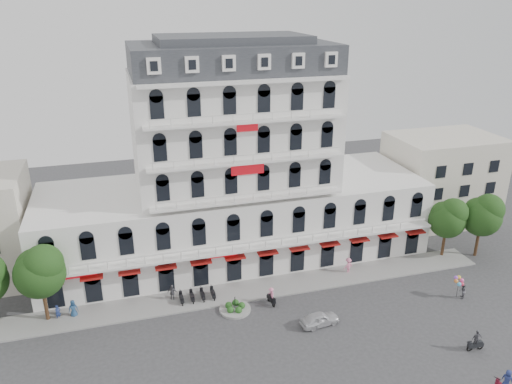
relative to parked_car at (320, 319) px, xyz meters
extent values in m
plane|color=#38383A|center=(-4.27, -1.47, -0.66)|extent=(120.00, 120.00, 0.00)
cube|color=gray|center=(-4.27, 7.53, -0.58)|extent=(53.00, 4.00, 0.16)
cube|color=silver|center=(-4.27, 16.53, 3.84)|extent=(45.00, 14.00, 9.00)
cube|color=silver|center=(-4.27, 16.53, 14.84)|extent=(22.00, 12.00, 13.00)
cube|color=#2D3035|center=(-4.27, 16.53, 22.84)|extent=(21.56, 11.76, 3.00)
cube|color=#2D3035|center=(-4.27, 16.53, 24.74)|extent=(15.84, 8.64, 0.80)
cube|color=#A31714|center=(-4.27, 9.03, 2.84)|extent=(40.50, 1.00, 0.15)
cube|color=red|center=(-4.27, 10.41, 12.34)|extent=(3.50, 0.10, 1.40)
cube|color=beige|center=(25.73, 18.53, 5.34)|extent=(14.00, 10.00, 12.00)
cylinder|color=gray|center=(-7.27, 4.53, -0.54)|extent=(3.20, 3.20, 0.24)
cylinder|color=black|center=(-7.27, 4.53, 0.24)|extent=(0.08, 0.08, 1.40)
sphere|color=#224C19|center=(-6.57, 4.53, -0.21)|extent=(0.70, 0.70, 0.70)
sphere|color=#224C19|center=(-7.05, 5.20, -0.21)|extent=(0.70, 0.70, 0.70)
sphere|color=#224C19|center=(-7.84, 4.95, -0.21)|extent=(0.70, 0.70, 0.70)
sphere|color=#224C19|center=(-7.85, 4.13, -0.21)|extent=(0.70, 0.70, 0.70)
sphere|color=#224C19|center=(-7.08, 3.86, -0.21)|extent=(0.70, 0.70, 0.70)
cylinder|color=#382314|center=(-25.27, 8.03, 1.21)|extent=(0.36, 0.36, 3.74)
sphere|color=#103313|center=(-25.27, 8.03, 4.61)|extent=(4.76, 4.76, 4.76)
sphere|color=#103313|center=(-24.77, 7.73, 5.72)|extent=(3.74, 3.74, 3.74)
sphere|color=#103313|center=(-25.67, 8.33, 5.29)|extent=(3.40, 3.40, 3.40)
cylinder|color=#382314|center=(19.73, 8.53, 1.06)|extent=(0.36, 0.36, 3.43)
sphere|color=#103313|center=(19.73, 8.53, 4.18)|extent=(4.37, 4.37, 4.37)
sphere|color=#103313|center=(20.23, 8.23, 5.19)|extent=(3.43, 3.43, 3.43)
sphere|color=#103313|center=(19.33, 8.83, 4.80)|extent=(3.12, 3.12, 3.12)
cylinder|color=#382314|center=(23.73, 7.53, 1.17)|extent=(0.36, 0.36, 3.65)
sphere|color=#103313|center=(23.73, 7.53, 4.49)|extent=(4.65, 4.65, 4.65)
sphere|color=#103313|center=(24.23, 7.23, 5.57)|extent=(3.65, 3.65, 3.65)
sphere|color=#103313|center=(23.33, 7.83, 5.15)|extent=(3.32, 3.32, 3.32)
imported|color=silver|center=(0.00, 0.00, 0.00)|extent=(4.02, 2.00, 1.32)
imported|color=navy|center=(10.74, -12.41, 0.70)|extent=(0.93, 1.05, 1.81)
cube|color=black|center=(11.95, -7.33, -0.11)|extent=(1.51, 0.42, 0.35)
torus|color=black|center=(11.40, -7.30, -0.38)|extent=(0.60, 0.15, 0.60)
torus|color=black|center=(12.50, -7.35, -0.38)|extent=(0.60, 0.15, 0.60)
imported|color=#595960|center=(11.95, -7.33, 0.63)|extent=(0.99, 0.45, 1.67)
cube|color=black|center=(-3.43, 4.60, -0.11)|extent=(0.56, 1.53, 0.35)
torus|color=black|center=(-3.35, 4.05, -0.38)|extent=(0.20, 0.61, 0.60)
torus|color=black|center=(-3.51, 5.14, -0.38)|extent=(0.20, 0.61, 0.60)
imported|color=pink|center=(-3.43, 4.60, 0.53)|extent=(0.67, 1.02, 1.47)
imported|color=navy|center=(-22.83, 7.93, 0.27)|extent=(0.92, 0.61, 1.86)
imported|color=#4D4C53|center=(-13.08, 8.03, 0.27)|extent=(1.18, 0.81, 1.86)
imported|color=pink|center=(6.89, 8.03, 0.30)|extent=(1.39, 1.06, 1.91)
imported|color=navy|center=(-24.27, 7.93, 0.13)|extent=(0.68, 0.66, 1.57)
imported|color=#5C5B63|center=(16.13, 0.04, 0.20)|extent=(1.01, 1.05, 1.71)
cylinder|color=black|center=(15.73, 0.34, 0.34)|extent=(0.04, 0.04, 2.00)
sphere|color=#E54C99|center=(16.08, 0.34, 1.34)|extent=(0.44, 0.44, 0.44)
sphere|color=yellow|center=(15.90, 0.64, 1.55)|extent=(0.44, 0.44, 0.44)
sphere|color=#994CD8|center=(15.55, 0.64, 1.57)|extent=(0.44, 0.44, 0.44)
sphere|color=orange|center=(15.38, 0.34, 1.38)|extent=(0.44, 0.44, 0.44)
sphere|color=#4CB2E5|center=(15.55, 0.04, 1.15)|extent=(0.44, 0.44, 0.44)
sphere|color=#D8334C|center=(15.90, 0.04, 1.10)|extent=(0.44, 0.44, 0.44)
camera|label=1|loc=(-17.02, -36.83, 29.04)|focal=35.00mm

